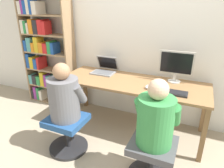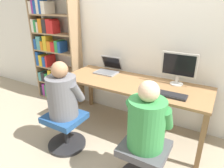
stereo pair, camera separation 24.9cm
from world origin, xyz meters
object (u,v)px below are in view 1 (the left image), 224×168
(person_at_monitor, at_px, (156,118))
(person_at_laptop, at_px, (64,96))
(desktop_monitor, at_px, (176,66))
(office_chair_right, at_px, (67,131))
(laptop, at_px, (104,69))
(office_chair_left, at_px, (152,158))
(keyboard, at_px, (169,92))
(bookshelf, at_px, (43,50))

(person_at_monitor, relative_size, person_at_laptop, 0.98)
(desktop_monitor, xyz_separation_m, office_chair_right, (-1.04, -0.94, -0.67))
(laptop, height_order, person_at_monitor, person_at_monitor)
(office_chair_left, relative_size, person_at_monitor, 0.72)
(desktop_monitor, height_order, keyboard, desktop_monitor)
(bookshelf, bearing_deg, person_at_laptop, -40.16)
(laptop, bearing_deg, office_chair_left, -44.30)
(keyboard, height_order, office_chair_right, keyboard)
(desktop_monitor, bearing_deg, keyboard, -89.80)
(desktop_monitor, distance_m, laptop, 1.00)
(person_at_laptop, distance_m, bookshelf, 1.46)
(office_chair_left, relative_size, bookshelf, 0.26)
(desktop_monitor, relative_size, person_at_monitor, 0.66)
(desktop_monitor, bearing_deg, bookshelf, -179.85)
(keyboard, xyz_separation_m, person_at_monitor, (-0.02, -0.59, -0.02))
(office_chair_right, height_order, person_at_monitor, person_at_monitor)
(keyboard, distance_m, person_at_laptop, 1.18)
(office_chair_left, bearing_deg, laptop, 135.70)
(bookshelf, bearing_deg, person_at_monitor, -24.40)
(keyboard, relative_size, office_chair_left, 0.86)
(keyboard, relative_size, bookshelf, 0.22)
(person_at_laptop, bearing_deg, desktop_monitor, 41.94)
(person_at_monitor, bearing_deg, bookshelf, 155.60)
(keyboard, height_order, office_chair_left, keyboard)
(office_chair_right, xyz_separation_m, person_at_monitor, (1.02, -0.03, 0.45))
(office_chair_right, distance_m, person_at_monitor, 1.11)
(person_at_monitor, bearing_deg, office_chair_left, -90.00)
(desktop_monitor, xyz_separation_m, laptop, (-0.99, -0.03, -0.17))
(laptop, relative_size, bookshelf, 0.18)
(laptop, distance_m, person_at_monitor, 1.35)
(office_chair_left, xyz_separation_m, bookshelf, (-2.12, 0.97, 0.68))
(person_at_monitor, distance_m, bookshelf, 2.34)
(desktop_monitor, xyz_separation_m, person_at_monitor, (-0.02, -0.97, -0.22))
(keyboard, bearing_deg, office_chair_right, -151.61)
(office_chair_left, height_order, office_chair_right, same)
(laptop, height_order, person_at_laptop, person_at_laptop)
(keyboard, height_order, person_at_laptop, person_at_laptop)
(office_chair_left, relative_size, person_at_laptop, 0.71)
(desktop_monitor, bearing_deg, person_at_monitor, -91.31)
(desktop_monitor, height_order, office_chair_right, desktop_monitor)
(person_at_monitor, xyz_separation_m, person_at_laptop, (-1.02, 0.03, 0.00))
(desktop_monitor, xyz_separation_m, person_at_laptop, (-1.04, -0.93, -0.22))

